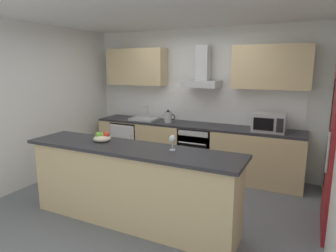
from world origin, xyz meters
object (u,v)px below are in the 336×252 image
Objects in this scene: oven at (198,149)px; refrigerator at (130,142)px; wine_glass at (172,140)px; sink at (145,118)px; range_hood at (202,74)px; fruit_bowl at (102,138)px; microwave at (269,122)px; kettle at (168,117)px.

refrigerator is at bearing -179.89° from oven.
refrigerator is 2.75m from wine_glass.
wine_glass is (1.51, -1.93, 0.17)m from sink.
fruit_bowl is at bearing -106.04° from range_hood.
sink reaches higher than wine_glass.
oven is at bearing 101.48° from wine_glass.
sink is (-2.32, 0.04, -0.12)m from microwave.
kettle is at bearing -164.54° from range_hood.
sink is at bearing 179.04° from microwave.
sink is 1.73× the size of kettle.
wine_glass is at bearing 1.68° from fruit_bowl.
range_hood is 2.29m from fruit_bowl.
microwave reaches higher than wine_glass.
range_hood is at bearing 5.17° from refrigerator.
refrigerator is 0.61m from sink.
microwave reaches higher than oven.
kettle reaches higher than oven.
fruit_bowl is (0.53, -1.95, 0.10)m from sink.
sink is at bearing 128.17° from wine_glass.
wine_glass is at bearing -45.93° from refrigerator.
kettle is 0.99m from range_hood.
oven is 2.77× the size of kettle.
fruit_bowl reaches higher than refrigerator.
microwave is at bearing -0.96° from sink.
fruit_bowl is at bearing -107.05° from oven.
sink is (-1.12, 0.01, 0.47)m from oven.
microwave is 2.62m from fruit_bowl.
refrigerator is 2.73m from microwave.
refrigerator is 1.70× the size of sink.
refrigerator is at bearing 114.05° from fruit_bowl.
sink is (0.34, 0.01, 0.50)m from refrigerator.
wine_glass is 0.99m from fruit_bowl.
microwave is 1.41m from range_hood.
fruit_bowl is (-0.98, -0.03, -0.08)m from wine_glass.
kettle is at bearing -179.81° from microwave.
wine_glass reaches higher than oven.
kettle is 2.12m from wine_glass.
oven is 0.94× the size of refrigerator.
kettle is (0.53, -0.04, 0.08)m from sink.
refrigerator is at bearing 134.07° from wine_glass.
sink is 2.03m from fruit_bowl.
microwave is (2.65, -0.03, 0.62)m from refrigerator.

